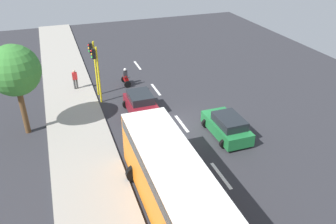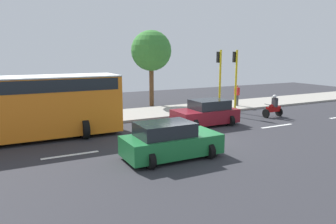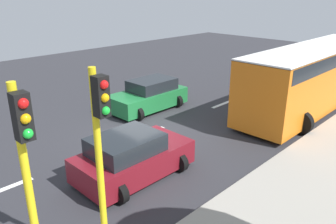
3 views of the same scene
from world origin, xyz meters
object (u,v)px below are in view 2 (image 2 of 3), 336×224
(car_green, at_px, (170,141))
(traffic_light_midblock, at_px, (219,73))
(traffic_light_corner, at_px, (235,72))
(street_tree_north, at_px, (151,51))
(car_maroon, at_px, (206,113))
(city_bus, at_px, (5,105))
(pedestrian_near_signal, at_px, (237,94))
(motorcycle, at_px, (273,108))

(car_green, xyz_separation_m, traffic_light_midblock, (7.08, -7.64, 2.22))
(traffic_light_corner, xyz_separation_m, traffic_light_midblock, (0.00, 1.42, 0.00))
(traffic_light_midblock, relative_size, street_tree_north, 0.74)
(car_maroon, bearing_deg, car_green, 133.00)
(city_bus, bearing_deg, street_tree_north, -58.26)
(pedestrian_near_signal, bearing_deg, traffic_light_corner, 136.04)
(car_maroon, xyz_separation_m, traffic_light_midblock, (2.60, -2.84, 2.22))
(pedestrian_near_signal, bearing_deg, traffic_light_midblock, 117.83)
(city_bus, bearing_deg, traffic_light_corner, -84.98)
(city_bus, relative_size, motorcycle, 7.19)
(car_maroon, height_order, city_bus, city_bus)
(traffic_light_corner, relative_size, traffic_light_midblock, 1.00)
(traffic_light_corner, bearing_deg, car_maroon, 121.47)
(car_green, bearing_deg, traffic_light_corner, -51.97)
(car_maroon, relative_size, traffic_light_corner, 0.85)
(car_maroon, bearing_deg, motorcycle, -90.98)
(car_green, bearing_deg, traffic_light_midblock, -47.17)
(car_maroon, relative_size, motorcycle, 2.50)
(car_maroon, distance_m, motorcycle, 5.40)
(car_green, xyz_separation_m, city_bus, (5.77, 5.93, 1.14))
(traffic_light_corner, distance_m, traffic_light_midblock, 1.42)
(car_green, relative_size, traffic_light_corner, 0.89)
(city_bus, distance_m, pedestrian_near_signal, 16.72)
(city_bus, height_order, motorcycle, city_bus)
(city_bus, xyz_separation_m, motorcycle, (-1.38, -16.13, -1.20))
(car_maroon, relative_size, car_green, 0.95)
(car_green, xyz_separation_m, motorcycle, (4.39, -10.20, -0.07))
(motorcycle, bearing_deg, city_bus, 85.12)
(motorcycle, xyz_separation_m, traffic_light_midblock, (2.70, 2.56, 2.29))
(street_tree_north, bearing_deg, car_maroon, 179.77)
(car_green, bearing_deg, motorcycle, -66.72)
(pedestrian_near_signal, bearing_deg, street_tree_north, 56.12)
(motorcycle, height_order, traffic_light_corner, traffic_light_corner)
(city_bus, relative_size, traffic_light_midblock, 2.44)
(city_bus, bearing_deg, pedestrian_near_signal, -80.21)
(car_green, height_order, traffic_light_corner, traffic_light_corner)
(pedestrian_near_signal, xyz_separation_m, street_tree_north, (3.82, 5.69, 3.38))
(city_bus, bearing_deg, traffic_light_midblock, -84.46)
(city_bus, bearing_deg, car_green, -134.20)
(pedestrian_near_signal, height_order, street_tree_north, street_tree_north)
(pedestrian_near_signal, distance_m, traffic_light_corner, 2.82)
(motorcycle, bearing_deg, traffic_light_midblock, 43.52)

